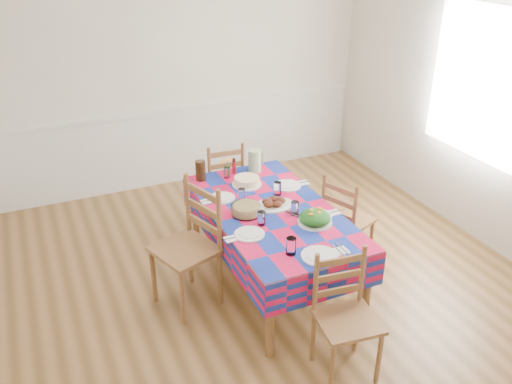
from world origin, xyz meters
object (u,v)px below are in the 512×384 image
(chair_far, at_px, (223,183))
(green_pitcher, at_px, (255,161))
(dining_table, at_px, (272,218))
(meat_platter, at_px, (274,203))
(chair_near, at_px, (345,317))
(tea_pitcher, at_px, (201,171))
(chair_right, at_px, (345,221))
(chair_left, at_px, (190,247))

(chair_far, bearing_deg, green_pitcher, 119.76)
(dining_table, distance_m, green_pitcher, 0.80)
(meat_platter, xyz_separation_m, chair_far, (-0.04, 1.10, -0.29))
(chair_near, distance_m, chair_far, 2.28)
(dining_table, distance_m, tea_pitcher, 0.87)
(tea_pitcher, distance_m, chair_near, 1.99)
(chair_near, bearing_deg, chair_right, 64.35)
(meat_platter, xyz_separation_m, chair_right, (0.69, -0.06, -0.30))
(chair_left, relative_size, chair_right, 1.20)
(tea_pitcher, relative_size, chair_left, 0.18)
(chair_right, bearing_deg, tea_pitcher, 31.68)
(meat_platter, xyz_separation_m, chair_near, (-0.03, -1.19, -0.29))
(tea_pitcher, relative_size, chair_near, 0.20)
(chair_near, xyz_separation_m, chair_right, (0.72, 1.13, -0.01))
(dining_table, xyz_separation_m, chair_near, (0.01, -1.14, -0.18))
(chair_far, bearing_deg, tea_pitcher, 49.94)
(chair_left, xyz_separation_m, chair_right, (1.44, -0.03, -0.09))
(chair_left, bearing_deg, tea_pitcher, 134.68)
(meat_platter, relative_size, green_pitcher, 1.65)
(dining_table, relative_size, green_pitcher, 8.56)
(chair_near, relative_size, chair_left, 0.86)
(chair_near, height_order, chair_right, chair_near)
(dining_table, height_order, chair_near, chair_near)
(chair_near, bearing_deg, chair_left, 128.97)
(tea_pitcher, xyz_separation_m, chair_right, (1.08, -0.80, -0.37))
(chair_far, bearing_deg, chair_near, 94.15)
(chair_near, bearing_deg, tea_pitcher, 107.46)
(chair_left, bearing_deg, chair_right, 69.10)
(meat_platter, bearing_deg, chair_right, -4.95)
(chair_far, relative_size, chair_left, 0.86)
(dining_table, xyz_separation_m, chair_left, (-0.72, 0.02, -0.11))
(green_pitcher, bearing_deg, chair_far, 115.81)
(dining_table, height_order, chair_far, chair_far)
(green_pitcher, distance_m, chair_right, 1.02)
(tea_pitcher, xyz_separation_m, chair_near, (0.36, -1.92, -0.35))
(chair_near, bearing_deg, chair_far, 97.18)
(meat_platter, xyz_separation_m, chair_left, (-0.75, -0.03, -0.22))
(chair_far, bearing_deg, chair_right, 126.18)
(dining_table, distance_m, chair_near, 1.16)
(dining_table, bearing_deg, green_pitcher, 76.50)
(dining_table, distance_m, chair_right, 0.75)
(chair_far, bearing_deg, dining_table, 94.10)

